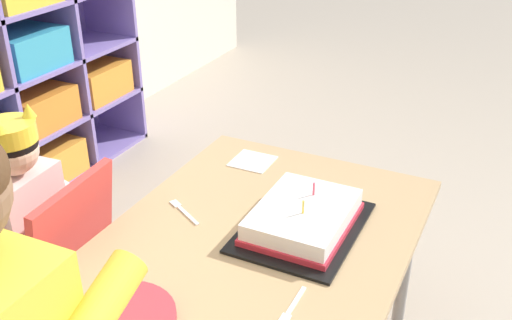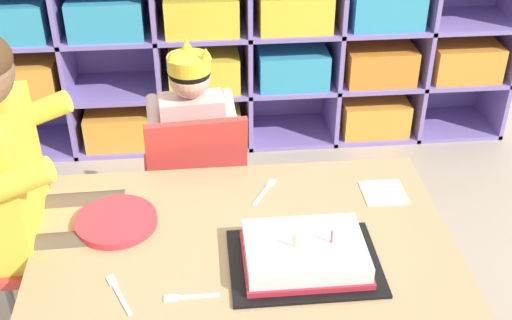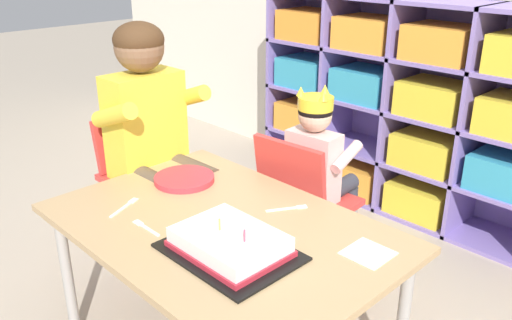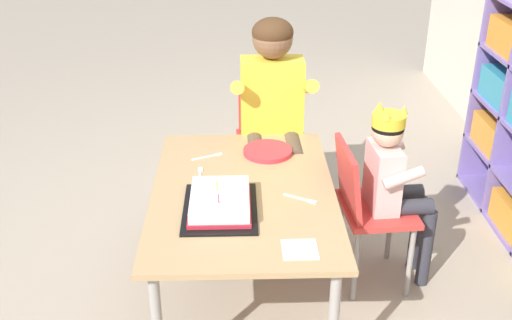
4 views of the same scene
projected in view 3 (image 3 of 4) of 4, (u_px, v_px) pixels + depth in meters
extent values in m
cube|color=#7F6BB2|center=(489.00, 118.00, 2.64)|extent=(2.47, 0.01, 1.12)
cube|color=#7F6BB2|center=(285.00, 81.00, 3.35)|extent=(0.02, 0.33, 1.12)
cube|color=#7F6BB2|center=(337.00, 93.00, 3.08)|extent=(0.02, 0.33, 1.12)
cube|color=#7F6BB2|center=(399.00, 108.00, 2.81)|extent=(0.02, 0.33, 1.12)
cube|color=#7F6BB2|center=(474.00, 125.00, 2.54)|extent=(0.02, 0.33, 1.12)
cube|color=#7F6BB2|center=(458.00, 226.00, 2.75)|extent=(2.47, 0.33, 0.02)
cube|color=#7F6BB2|center=(466.00, 178.00, 2.64)|extent=(2.47, 0.33, 0.02)
cube|color=#7F6BB2|center=(474.00, 125.00, 2.54)|extent=(2.47, 0.33, 0.02)
cube|color=#7F6BB2|center=(483.00, 68.00, 2.44)|extent=(2.47, 0.33, 0.02)
cube|color=#7F6BB2|center=(494.00, 6.00, 2.33)|extent=(2.47, 0.33, 0.02)
cube|color=orange|center=(359.00, 176.00, 3.11)|extent=(0.32, 0.27, 0.17)
cube|color=yellow|center=(422.00, 199.00, 2.84)|extent=(0.32, 0.27, 0.17)
cube|color=orange|center=(307.00, 116.00, 3.27)|extent=(0.32, 0.27, 0.17)
cube|color=yellow|center=(429.00, 151.00, 2.73)|extent=(0.32, 0.27, 0.17)
cube|color=teal|center=(509.00, 174.00, 2.46)|extent=(0.32, 0.27, 0.17)
cube|color=teal|center=(309.00, 72.00, 3.17)|extent=(0.32, 0.27, 0.17)
cube|color=teal|center=(366.00, 84.00, 2.90)|extent=(0.32, 0.27, 0.17)
cube|color=yellow|center=(435.00, 99.00, 2.63)|extent=(0.32, 0.27, 0.17)
cube|color=orange|center=(311.00, 25.00, 3.07)|extent=(0.32, 0.27, 0.17)
cube|color=orange|center=(370.00, 33.00, 2.80)|extent=(0.32, 0.27, 0.17)
cube|color=orange|center=(443.00, 43.00, 2.53)|extent=(0.32, 0.27, 0.17)
cube|color=tan|center=(221.00, 227.00, 1.69)|extent=(1.10, 0.74, 0.02)
cylinder|color=#9E9993|center=(67.00, 275.00, 1.91)|extent=(0.04, 0.04, 0.52)
cylinder|color=#9E9993|center=(203.00, 217.00, 2.32)|extent=(0.04, 0.04, 0.52)
cube|color=red|center=(310.00, 202.00, 2.21)|extent=(0.37, 0.33, 0.03)
cube|color=red|center=(290.00, 177.00, 2.05)|extent=(0.32, 0.09, 0.29)
cylinder|color=gray|center=(352.00, 242.00, 2.28)|extent=(0.02, 0.02, 0.36)
cylinder|color=gray|center=(298.00, 221.00, 2.45)|extent=(0.02, 0.02, 0.36)
cylinder|color=gray|center=(320.00, 266.00, 2.11)|extent=(0.02, 0.02, 0.36)
cylinder|color=gray|center=(264.00, 241.00, 2.29)|extent=(0.02, 0.02, 0.36)
cube|color=beige|center=(313.00, 167.00, 2.16)|extent=(0.22, 0.13, 0.29)
sphere|color=#DBB293|center=(315.00, 115.00, 2.07)|extent=(0.13, 0.13, 0.13)
ellipsoid|color=black|center=(315.00, 110.00, 2.07)|extent=(0.14, 0.14, 0.10)
cylinder|color=yellow|center=(316.00, 103.00, 2.06)|extent=(0.14, 0.14, 0.05)
cone|color=yellow|center=(325.00, 89.00, 2.08)|extent=(0.04, 0.04, 0.04)
cone|color=yellow|center=(324.00, 96.00, 1.99)|extent=(0.04, 0.04, 0.04)
cone|color=yellow|center=(301.00, 91.00, 2.05)|extent=(0.04, 0.04, 0.04)
cylinder|color=#33333D|center=(339.00, 189.00, 2.24)|extent=(0.09, 0.21, 0.07)
cylinder|color=#33333D|center=(314.00, 181.00, 2.31)|extent=(0.09, 0.21, 0.07)
cylinder|color=#33333D|center=(349.00, 226.00, 2.39)|extent=(0.06, 0.06, 0.38)
cylinder|color=#33333D|center=(325.00, 217.00, 2.47)|extent=(0.06, 0.06, 0.38)
cylinder|color=beige|center=(346.00, 156.00, 2.09)|extent=(0.06, 0.18, 0.10)
cylinder|color=beige|center=(295.00, 142.00, 2.24)|extent=(0.06, 0.18, 0.10)
cube|color=red|center=(150.00, 175.00, 2.22)|extent=(0.29, 0.35, 0.03)
cube|color=red|center=(129.00, 139.00, 2.26)|extent=(0.06, 0.32, 0.22)
cylinder|color=gray|center=(141.00, 248.00, 2.14)|extent=(0.02, 0.02, 0.46)
cylinder|color=gray|center=(196.00, 223.00, 2.33)|extent=(0.02, 0.02, 0.46)
cylinder|color=gray|center=(111.00, 229.00, 2.29)|extent=(0.02, 0.02, 0.46)
cylinder|color=gray|center=(165.00, 207.00, 2.48)|extent=(0.02, 0.02, 0.46)
cube|color=yellow|center=(146.00, 125.00, 2.14)|extent=(0.17, 0.30, 0.42)
sphere|color=brown|center=(139.00, 47.00, 2.02)|extent=(0.19, 0.19, 0.19)
ellipsoid|color=#472D19|center=(138.00, 40.00, 2.01)|extent=(0.19, 0.19, 0.14)
cylinder|color=brown|center=(152.00, 184.00, 2.05)|extent=(0.30, 0.11, 0.10)
cylinder|color=brown|center=(189.00, 170.00, 2.17)|extent=(0.30, 0.11, 0.10)
cylinder|color=brown|center=(180.00, 259.00, 2.05)|extent=(0.08, 0.08, 0.48)
cylinder|color=brown|center=(215.00, 241.00, 2.17)|extent=(0.08, 0.08, 0.48)
cylinder|color=yellow|center=(114.00, 115.00, 1.95)|extent=(0.25, 0.07, 0.14)
cylinder|color=yellow|center=(187.00, 97.00, 2.17)|extent=(0.25, 0.07, 0.14)
cube|color=black|center=(230.00, 252.00, 1.53)|extent=(0.38, 0.28, 0.01)
cube|color=white|center=(230.00, 242.00, 1.51)|extent=(0.30, 0.22, 0.06)
cube|color=red|center=(230.00, 248.00, 1.52)|extent=(0.31, 0.23, 0.02)
cylinder|color=#E54C66|center=(245.00, 236.00, 1.45)|extent=(0.01, 0.01, 0.04)
cylinder|color=#EFCC4C|center=(220.00, 224.00, 1.51)|extent=(0.01, 0.01, 0.04)
cylinder|color=#DB333D|center=(184.00, 179.00, 1.98)|extent=(0.22, 0.22, 0.02)
cube|color=white|center=(368.00, 253.00, 1.52)|extent=(0.12, 0.12, 0.00)
cube|color=white|center=(120.00, 210.00, 1.77)|extent=(0.05, 0.10, 0.00)
cube|color=white|center=(133.00, 200.00, 1.83)|extent=(0.03, 0.04, 0.00)
cube|color=white|center=(150.00, 230.00, 1.64)|extent=(0.09, 0.01, 0.00)
cube|color=white|center=(138.00, 223.00, 1.69)|extent=(0.04, 0.02, 0.00)
cube|color=white|center=(281.00, 209.00, 1.77)|extent=(0.06, 0.10, 0.00)
cube|color=white|center=(302.00, 207.00, 1.79)|extent=(0.03, 0.04, 0.00)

